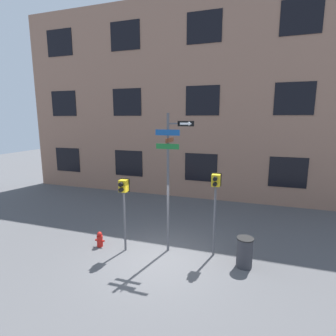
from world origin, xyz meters
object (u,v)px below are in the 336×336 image
object	(u,v)px
fire_hydrant	(100,239)
pedestrian_signal_right	(215,193)
street_sign_pole	(170,172)
pedestrian_signal_left	(124,195)
trash_bin	(245,252)

from	to	relation	value
fire_hydrant	pedestrian_signal_right	bearing A→B (deg)	9.54
street_sign_pole	pedestrian_signal_right	bearing A→B (deg)	6.74
pedestrian_signal_left	street_sign_pole	bearing A→B (deg)	16.88
street_sign_pole	pedestrian_signal_left	distance (m)	1.87
street_sign_pole	fire_hydrant	size ratio (longest dim) A/B	8.46
pedestrian_signal_right	trash_bin	world-z (taller)	pedestrian_signal_right
fire_hydrant	trash_bin	world-z (taller)	trash_bin
pedestrian_signal_left	pedestrian_signal_right	world-z (taller)	pedestrian_signal_right
fire_hydrant	trash_bin	size ratio (longest dim) A/B	0.58
pedestrian_signal_left	trash_bin	world-z (taller)	pedestrian_signal_left
pedestrian_signal_left	trash_bin	distance (m)	4.54
trash_bin	fire_hydrant	bearing A→B (deg)	-176.98
pedestrian_signal_right	fire_hydrant	distance (m)	4.75
pedestrian_signal_right	street_sign_pole	bearing A→B (deg)	-173.26
pedestrian_signal_left	fire_hydrant	distance (m)	2.12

